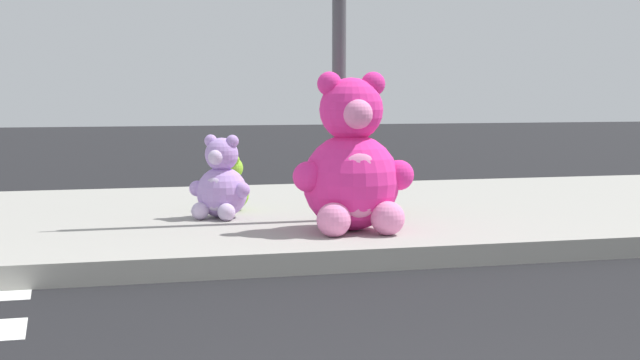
% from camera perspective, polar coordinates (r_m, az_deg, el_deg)
% --- Properties ---
extents(sidewalk, '(28.00, 4.40, 0.15)m').
position_cam_1_polar(sidewalk, '(8.15, -7.25, -2.43)').
color(sidewalk, '#9E9B93').
rests_on(sidewalk, ground_plane).
extents(sign_pole, '(0.56, 0.11, 3.20)m').
position_cam_1_polar(sign_pole, '(7.53, 1.16, 10.50)').
color(sign_pole, '#4C4C51').
rests_on(sign_pole, sidewalk).
extents(plush_pink_large, '(0.89, 0.79, 1.16)m').
position_cam_1_polar(plush_pink_large, '(6.94, 1.94, 0.74)').
color(plush_pink_large, '#F22D93').
rests_on(plush_pink_large, sidewalk).
extents(plush_lime, '(0.34, 0.36, 0.48)m').
position_cam_1_polar(plush_lime, '(8.20, -5.36, -0.49)').
color(plush_lime, '#8CD133').
rests_on(plush_lime, sidewalk).
extents(plush_lavender, '(0.47, 0.48, 0.67)m').
position_cam_1_polar(plush_lavender, '(7.71, -5.93, -0.29)').
color(plush_lavender, '#B28CD8').
rests_on(plush_lavender, sidewalk).
extents(plush_brown, '(0.39, 0.39, 0.54)m').
position_cam_1_polar(plush_brown, '(8.04, 3.27, -0.40)').
color(plush_brown, olive).
rests_on(plush_brown, sidewalk).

